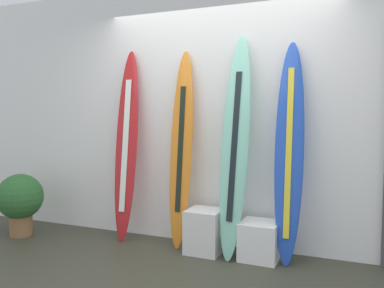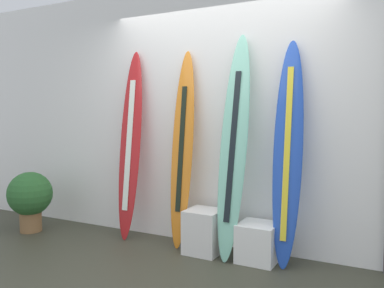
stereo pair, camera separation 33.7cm
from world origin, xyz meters
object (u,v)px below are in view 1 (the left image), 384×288
at_px(surfboard_sunset, 181,149).
at_px(surfboard_seafoam, 235,146).
at_px(display_block_center, 260,241).
at_px(surfboard_cobalt, 289,153).
at_px(display_block_left, 205,231).
at_px(surfboard_crimson, 126,147).
at_px(potted_plant, 20,199).

distance_m(surfboard_sunset, surfboard_seafoam, 0.61).
relative_size(surfboard_seafoam, display_block_center, 5.95).
relative_size(surfboard_sunset, surfboard_seafoam, 0.95).
relative_size(surfboard_seafoam, surfboard_cobalt, 1.05).
xyz_separation_m(surfboard_sunset, surfboard_seafoam, (0.60, -0.08, 0.06)).
relative_size(surfboard_sunset, display_block_left, 4.72).
height_order(surfboard_crimson, display_block_left, surfboard_crimson).
height_order(display_block_left, potted_plant, potted_plant).
relative_size(surfboard_seafoam, potted_plant, 3.06).
height_order(surfboard_sunset, potted_plant, surfboard_sunset).
bearing_deg(display_block_center, surfboard_sunset, 175.01).
height_order(surfboard_crimson, surfboard_sunset, surfboard_crimson).
bearing_deg(surfboard_seafoam, surfboard_sunset, 172.60).
bearing_deg(surfboard_cobalt, potted_plant, -173.31).
xyz_separation_m(surfboard_crimson, display_block_left, (0.96, -0.08, -0.82)).
bearing_deg(surfboard_sunset, potted_plant, -168.40).
distance_m(surfboard_sunset, surfboard_cobalt, 1.11).
bearing_deg(potted_plant, display_block_left, 7.41).
height_order(surfboard_sunset, display_block_left, surfboard_sunset).
height_order(surfboard_cobalt, potted_plant, surfboard_cobalt).
bearing_deg(surfboard_sunset, surfboard_seafoam, -7.40).
xyz_separation_m(surfboard_crimson, display_block_center, (1.51, -0.06, -0.85)).
relative_size(display_block_left, potted_plant, 0.61).
xyz_separation_m(surfboard_sunset, display_block_center, (0.86, -0.07, -0.85)).
bearing_deg(surfboard_seafoam, surfboard_crimson, 177.16).
bearing_deg(display_block_left, surfboard_seafoam, 4.13).
relative_size(surfboard_sunset, display_block_center, 5.64).
bearing_deg(surfboard_seafoam, display_block_left, -175.87).
xyz_separation_m(surfboard_crimson, surfboard_cobalt, (1.77, -0.02, -0.01)).
bearing_deg(surfboard_cobalt, display_block_left, -175.21).
relative_size(display_block_left, display_block_center, 1.19).
distance_m(display_block_center, potted_plant, 2.74).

